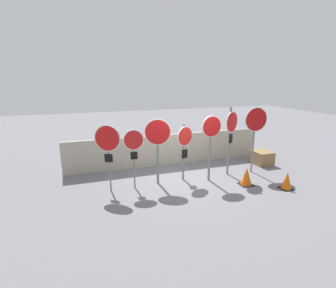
% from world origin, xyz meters
% --- Properties ---
extents(ground_plane, '(40.00, 40.00, 0.00)m').
position_xyz_m(ground_plane, '(0.00, 0.00, 0.00)').
color(ground_plane, slate).
extents(fence_back, '(8.33, 0.12, 1.29)m').
position_xyz_m(fence_back, '(0.00, 1.81, 0.64)').
color(fence_back, '#A89E89').
rests_on(fence_back, ground).
extents(stop_sign_0, '(0.75, 0.42, 2.17)m').
position_xyz_m(stop_sign_0, '(-2.63, -0.12, 1.62)').
color(stop_sign_0, slate).
rests_on(stop_sign_0, ground).
extents(stop_sign_1, '(0.67, 0.12, 1.98)m').
position_xyz_m(stop_sign_1, '(-1.83, -0.14, 1.49)').
color(stop_sign_1, slate).
rests_on(stop_sign_1, ground).
extents(stop_sign_2, '(0.87, 0.22, 2.27)m').
position_xyz_m(stop_sign_2, '(-1.00, -0.04, 1.60)').
color(stop_sign_2, slate).
rests_on(stop_sign_2, ground).
extents(stop_sign_3, '(0.65, 0.30, 2.05)m').
position_xyz_m(stop_sign_3, '(-0.01, -0.01, 1.39)').
color(stop_sign_3, slate).
rests_on(stop_sign_3, ground).
extents(stop_sign_4, '(0.75, 0.16, 2.33)m').
position_xyz_m(stop_sign_4, '(0.82, -0.35, 1.64)').
color(stop_sign_4, slate).
rests_on(stop_sign_4, ground).
extents(stop_sign_5, '(0.69, 0.39, 2.56)m').
position_xyz_m(stop_sign_5, '(1.79, -0.03, 1.73)').
color(stop_sign_5, slate).
rests_on(stop_sign_5, ground).
extents(stop_sign_6, '(0.91, 0.14, 2.52)m').
position_xyz_m(stop_sign_6, '(2.78, -0.13, 1.88)').
color(stop_sign_6, slate).
rests_on(stop_sign_6, ground).
extents(traffic_cone_0, '(0.45, 0.45, 0.61)m').
position_xyz_m(traffic_cone_0, '(1.83, -1.11, 0.30)').
color(traffic_cone_0, black).
rests_on(traffic_cone_0, ground).
extents(traffic_cone_1, '(0.41, 0.41, 0.58)m').
position_xyz_m(traffic_cone_1, '(2.89, -1.82, 0.28)').
color(traffic_cone_1, black).
rests_on(traffic_cone_1, ground).
extents(storage_crate, '(0.70, 0.78, 0.56)m').
position_xyz_m(storage_crate, '(3.78, 0.56, 0.28)').
color(storage_crate, olive).
rests_on(storage_crate, ground).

